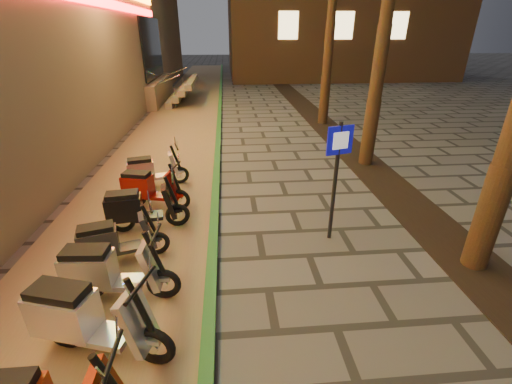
{
  "coord_description": "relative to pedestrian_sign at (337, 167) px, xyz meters",
  "views": [
    {
      "loc": [
        -0.55,
        -2.47,
        3.67
      ],
      "look_at": [
        -0.11,
        2.72,
        1.2
      ],
      "focal_mm": 24.0,
      "sensor_mm": 36.0,
      "label": 1
    }
  ],
  "objects": [
    {
      "name": "scooter_9",
      "position": [
        -3.88,
        2.72,
        -1.02
      ],
      "size": [
        1.51,
        0.75,
        1.06
      ],
      "rotation": [
        0.0,
        0.0,
        0.26
      ],
      "color": "black",
      "rests_on": "ground"
    },
    {
      "name": "scooter_7",
      "position": [
        -3.74,
        0.62,
        -1.0
      ],
      "size": [
        1.6,
        0.64,
        1.12
      ],
      "rotation": [
        0.0,
        0.0,
        0.14
      ],
      "color": "black",
      "rests_on": "ground"
    },
    {
      "name": "scooter_5",
      "position": [
        -3.72,
        -1.36,
        -0.98
      ],
      "size": [
        1.66,
        0.58,
        1.17
      ],
      "rotation": [
        0.0,
        0.0,
        -0.06
      ],
      "color": "black",
      "rests_on": "ground"
    },
    {
      "name": "scooter_4",
      "position": [
        -3.69,
        -2.31,
        -0.94
      ],
      "size": [
        1.78,
        0.92,
        1.26
      ],
      "rotation": [
        0.0,
        0.0,
        -0.28
      ],
      "color": "black",
      "rests_on": "ground"
    },
    {
      "name": "scooter_8",
      "position": [
        -3.74,
        1.64,
        -1.01
      ],
      "size": [
        1.54,
        0.73,
        1.08
      ],
      "rotation": [
        0.0,
        0.0,
        -0.24
      ],
      "color": "black",
      "rests_on": "ground"
    },
    {
      "name": "pedestrian_sign",
      "position": [
        0.0,
        0.0,
        0.0
      ],
      "size": [
        0.49,
        0.17,
        2.29
      ],
      "rotation": [
        0.0,
        0.0,
        0.28
      ],
      "color": "black",
      "rests_on": "ground"
    },
    {
      "name": "parking_strip",
      "position": [
        -3.96,
        6.95,
        -1.48
      ],
      "size": [
        3.4,
        60.0,
        0.01
      ],
      "primitive_type": "cube",
      "color": "#8C7251",
      "rests_on": "ground"
    },
    {
      "name": "scooter_6",
      "position": [
        -3.9,
        -0.47,
        -1.04
      ],
      "size": [
        1.46,
        0.76,
        1.03
      ],
      "rotation": [
        0.0,
        0.0,
        0.29
      ],
      "color": "black",
      "rests_on": "ground"
    },
    {
      "name": "planting_strip",
      "position": [
        2.24,
        1.95,
        -1.47
      ],
      "size": [
        1.2,
        40.0,
        0.02
      ],
      "primitive_type": "cube",
      "color": "black",
      "rests_on": "ground"
    },
    {
      "name": "green_curb",
      "position": [
        -2.26,
        6.95,
        -1.43
      ],
      "size": [
        0.18,
        60.0,
        0.1
      ],
      "primitive_type": "cube",
      "color": "#286B2B",
      "rests_on": "ground"
    }
  ]
}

